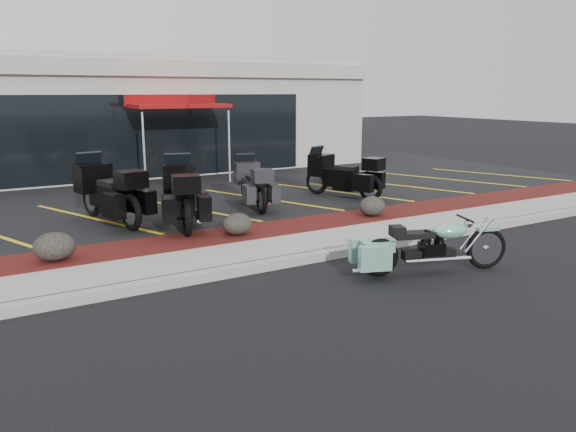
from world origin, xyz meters
TOP-DOWN VIEW (x-y plane):
  - ground at (0.00, 0.00)m, footprint 90.00×90.00m
  - curb at (0.00, 0.90)m, footprint 24.00×0.25m
  - sidewalk at (0.00, 1.60)m, footprint 24.00×1.20m
  - mulch_bed at (0.00, 2.80)m, footprint 24.00×1.20m
  - upper_lot at (0.00, 8.20)m, footprint 26.00×9.60m
  - dealership_building at (0.00, 14.47)m, footprint 18.00×8.16m
  - boulder_left at (-3.43, 2.66)m, footprint 0.67×0.56m
  - boulder_mid at (-0.10, 2.67)m, footprint 0.60×0.50m
  - boulder_right at (3.25, 2.68)m, footprint 0.62×0.52m
  - hero_cruiser at (2.72, -0.95)m, footprint 2.70×1.50m
  - touring_black_front at (-2.17, 5.84)m, footprint 1.47×2.65m
  - touring_black_mid at (-0.50, 4.81)m, footprint 1.55×2.62m
  - touring_grey at (1.55, 5.63)m, footprint 1.25×2.25m
  - touring_black_rear at (3.71, 5.63)m, footprint 1.68×2.42m
  - traffic_cone at (-1.23, 8.33)m, footprint 0.48×0.48m
  - popup_canopy at (1.27, 10.19)m, footprint 3.23×3.23m

SIDE VIEW (x-z plane):
  - ground at x=0.00m, z-range 0.00..0.00m
  - curb at x=0.00m, z-range 0.00..0.15m
  - sidewalk at x=0.00m, z-range 0.00..0.15m
  - upper_lot at x=0.00m, z-range 0.00..0.15m
  - mulch_bed at x=0.00m, z-range 0.00..0.16m
  - traffic_cone at x=-1.23m, z-range 0.15..0.58m
  - boulder_mid at x=-0.10m, z-range 0.16..0.59m
  - boulder_right at x=3.25m, z-range 0.16..0.60m
  - boulder_left at x=-3.43m, z-range 0.16..0.63m
  - hero_cruiser at x=2.72m, z-range 0.00..0.92m
  - touring_grey at x=1.55m, z-range 0.15..1.38m
  - touring_black_rear at x=3.71m, z-range 0.15..1.47m
  - touring_black_mid at x=-0.50m, z-range 0.15..1.58m
  - touring_black_front at x=-2.17m, z-range 0.15..1.60m
  - dealership_building at x=0.00m, z-range 0.01..4.01m
  - popup_canopy at x=1.27m, z-range 1.23..3.87m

